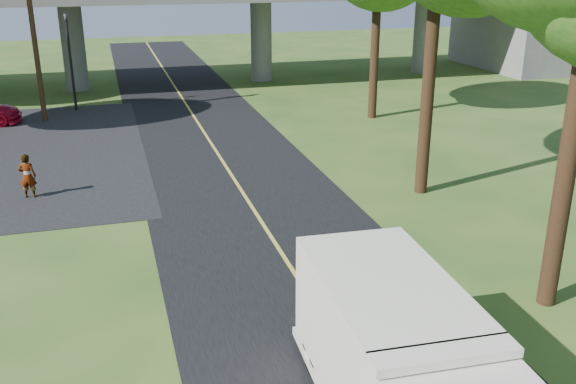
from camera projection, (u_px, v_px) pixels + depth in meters
name	position (u px, v px, depth m)	size (l,w,h in m)	color
ground	(351.00, 363.00, 13.40)	(120.00, 120.00, 0.00)	#2D521D
road	(247.00, 199.00, 22.41)	(7.00, 90.00, 0.02)	black
lane_line	(246.00, 198.00, 22.41)	(0.12, 90.00, 0.01)	gold
overpass	(169.00, 13.00, 40.67)	(54.00, 10.00, 7.30)	slate
traffic_signal	(70.00, 52.00, 34.17)	(0.18, 0.22, 5.20)	black
utility_pole	(33.00, 29.00, 31.49)	(1.60, 0.26, 9.00)	#472D19
step_van	(400.00, 362.00, 11.02)	(2.61, 6.40, 2.64)	silver
pedestrian	(28.00, 176.00, 22.27)	(0.58, 0.38, 1.60)	gray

